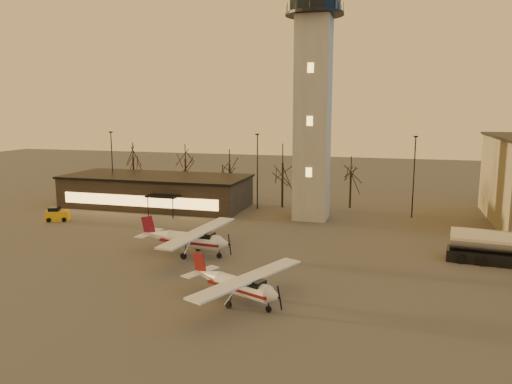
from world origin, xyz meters
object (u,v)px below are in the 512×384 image
control_tower (313,84)px  service_cart (57,216)px  terminal (156,191)px  fuel_truck (496,251)px  cessna_front (244,290)px  cessna_rear (195,243)px

control_tower → service_cart: 34.60m
terminal → fuel_truck: size_ratio=3.07×
terminal → service_cart: terminal is taller
cessna_front → cessna_rear: size_ratio=0.84×
control_tower → service_cart: control_tower is taller
cessna_front → service_cart: cessna_front is taller
fuel_truck → service_cart: bearing=-178.1°
fuel_truck → service_cart: size_ratio=2.77×
terminal → service_cart: (-7.30, -11.63, -1.52)m
fuel_truck → terminal: bearing=165.6°
terminal → cessna_front: terminal is taller
cessna_front → service_cart: size_ratio=3.48×
cessna_rear → service_cart: (-21.71, 8.81, -0.52)m
cessna_front → cessna_rear: cessna_rear is taller
control_tower → cessna_front: (0.23, -28.33, -15.31)m
cessna_rear → fuel_truck: bearing=16.3°
cessna_rear → service_cart: 23.43m
terminal → cessna_rear: terminal is taller
control_tower → terminal: control_tower is taller
cessna_rear → service_cart: cessna_rear is taller
control_tower → terminal: bearing=174.9°
control_tower → terminal: 26.24m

